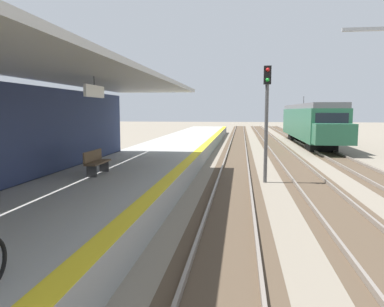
{
  "coord_description": "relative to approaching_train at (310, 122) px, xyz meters",
  "views": [
    {
      "loc": [
        2.2,
        0.68,
        3.24
      ],
      "look_at": [
        0.91,
        10.39,
        2.1
      ],
      "focal_mm": 34.5,
      "sensor_mm": 36.0,
      "label": 1
    }
  ],
  "objects": [
    {
      "name": "station_platform",
      "position": [
        -11.2,
        -21.2,
        -1.73
      ],
      "size": [
        5.0,
        80.0,
        0.91
      ],
      "color": "#999993",
      "rests_on": "ground"
    },
    {
      "name": "track_pair_nearest_platform",
      "position": [
        -6.8,
        -17.2,
        -2.13
      ],
      "size": [
        2.34,
        120.0,
        0.16
      ],
      "color": "#4C3D2D",
      "rests_on": "ground"
    },
    {
      "name": "track_pair_middle",
      "position": [
        -3.4,
        -17.2,
        -2.13
      ],
      "size": [
        2.34,
        120.0,
        0.16
      ],
      "color": "#4C3D2D",
      "rests_on": "ground"
    },
    {
      "name": "track_pair_far_side",
      "position": [
        -0.0,
        -17.2,
        -2.13
      ],
      "size": [
        2.34,
        120.0,
        0.16
      ],
      "color": "#4C3D2D",
      "rests_on": "ground"
    },
    {
      "name": "approaching_train",
      "position": [
        0.0,
        0.0,
        0.0
      ],
      "size": [
        2.93,
        19.6,
        4.76
      ],
      "color": "#286647",
      "rests_on": "ground"
    },
    {
      "name": "rail_signal_post",
      "position": [
        -5.39,
        -19.73,
        1.02
      ],
      "size": [
        0.32,
        0.34,
        5.2
      ],
      "color": "#4C4C4C",
      "rests_on": "ground"
    },
    {
      "name": "platform_bench",
      "position": [
        -11.8,
        -23.62,
        -0.8
      ],
      "size": [
        0.45,
        1.6,
        0.88
      ],
      "color": "brown",
      "rests_on": "station_platform"
    }
  ]
}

